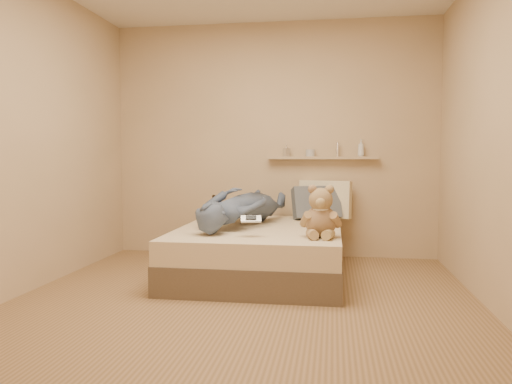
% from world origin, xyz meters
% --- Properties ---
extents(room, '(3.80, 3.80, 3.80)m').
position_xyz_m(room, '(0.00, 0.00, 1.30)').
color(room, '#94714C').
rests_on(room, ground).
extents(bed, '(1.50, 1.90, 0.45)m').
position_xyz_m(bed, '(0.00, 0.93, 0.22)').
color(bed, brown).
rests_on(bed, floor).
extents(game_console, '(0.18, 0.10, 0.06)m').
position_xyz_m(game_console, '(0.01, 0.34, 0.60)').
color(game_console, '#B1B5B8').
rests_on(game_console, bed).
extents(teddy_bear, '(0.36, 0.34, 0.44)m').
position_xyz_m(teddy_bear, '(0.57, 0.40, 0.63)').
color(teddy_bear, '#916E4F').
rests_on(teddy_bear, bed).
extents(dark_plush, '(0.16, 0.16, 0.25)m').
position_xyz_m(dark_plush, '(-0.59, 1.66, 0.56)').
color(dark_plush, black).
rests_on(dark_plush, bed).
extents(pillow_cream, '(0.58, 0.31, 0.41)m').
position_xyz_m(pillow_cream, '(0.59, 1.76, 0.65)').
color(pillow_cream, '#F4E9C1').
rests_on(pillow_cream, bed).
extents(pillow_grey, '(0.55, 0.40, 0.37)m').
position_xyz_m(pillow_grey, '(0.50, 1.62, 0.62)').
color(pillow_grey, '#555C67').
rests_on(pillow_grey, bed).
extents(person, '(0.90, 1.63, 0.37)m').
position_xyz_m(person, '(-0.21, 1.02, 0.63)').
color(person, '#4A5874').
rests_on(person, bed).
extents(wall_shelf, '(1.20, 0.12, 0.03)m').
position_xyz_m(wall_shelf, '(0.55, 1.84, 1.10)').
color(wall_shelf, tan).
rests_on(wall_shelf, wall_back).
extents(shelf_bottles, '(0.90, 0.10, 0.18)m').
position_xyz_m(shelf_bottles, '(0.60, 1.84, 1.18)').
color(shelf_bottles, silver).
rests_on(shelf_bottles, wall_shelf).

